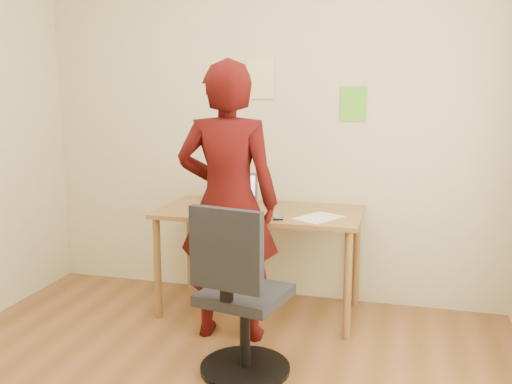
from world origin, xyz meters
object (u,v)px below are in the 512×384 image
(laptop, at_px, (234,200))
(person, at_px, (228,203))
(desk, at_px, (260,222))
(phone, at_px, (278,217))
(office_chair, at_px, (239,304))

(laptop, xyz_separation_m, person, (0.11, -0.48, 0.09))
(desk, xyz_separation_m, phone, (0.18, -0.21, 0.09))
(desk, bearing_deg, laptop, 169.49)
(phone, height_order, office_chair, office_chair)
(phone, relative_size, person, 0.08)
(laptop, bearing_deg, office_chair, -82.26)
(desk, relative_size, phone, 9.86)
(office_chair, relative_size, person, 0.56)
(laptop, relative_size, person, 0.21)
(laptop, xyz_separation_m, phone, (0.37, -0.25, -0.05))
(desk, height_order, office_chair, office_chair)
(desk, height_order, laptop, laptop)
(laptop, distance_m, office_chair, 1.09)
(phone, relative_size, office_chair, 0.14)
(office_chair, bearing_deg, laptop, 120.38)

